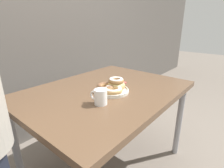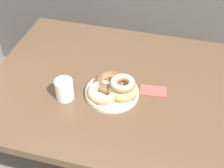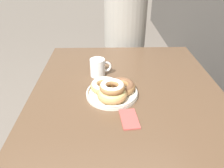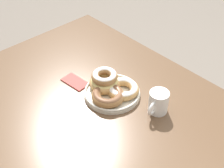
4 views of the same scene
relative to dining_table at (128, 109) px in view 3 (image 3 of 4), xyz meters
The scene contains 5 objects.
dining_table is the anchor object (origin of this frame).
donut_plate 0.13m from the dining_table, 99.46° to the right, with size 0.25×0.24×0.09m.
coffee_mug 0.28m from the dining_table, 145.70° to the right, with size 0.08×0.11×0.09m.
person_figure 0.83m from the dining_table, behind, with size 0.34×0.31×1.40m.
napkin 0.17m from the dining_table, ahead, with size 0.12×0.08×0.01m.
Camera 3 is at (0.81, 0.14, 1.27)m, focal length 35.00 mm.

